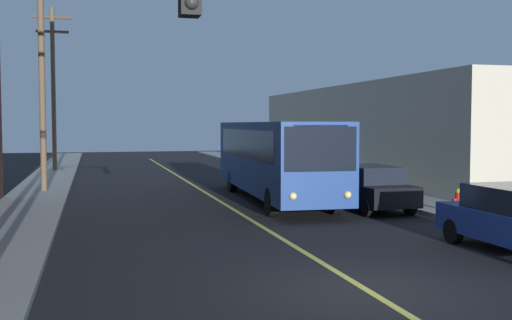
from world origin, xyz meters
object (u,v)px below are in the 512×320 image
utility_pole_far (53,82)px  fire_hydrant (459,200)px  parked_car_black (369,187)px  utility_pole_mid (41,50)px  parked_car_white (330,177)px  city_bus (274,156)px  traffic_signal_left_corner (58,44)px

utility_pole_far → fire_hydrant: size_ratio=12.32×
parked_car_black → utility_pole_mid: (-11.81, 8.59, 5.56)m
utility_pole_mid → utility_pole_far: size_ratio=1.11×
fire_hydrant → parked_car_white: bearing=106.0°
utility_pole_far → utility_pole_mid: bearing=-88.9°
parked_car_white → utility_pole_mid: 13.89m
city_bus → utility_pole_mid: (-9.27, 5.05, 4.58)m
parked_car_white → fire_hydrant: size_ratio=5.30×
utility_pole_far → fire_hydrant: bearing=-58.9°
parked_car_white → parked_car_black: bearing=-92.4°
utility_pole_mid → utility_pole_far: utility_pole_mid is taller
parked_car_black → traffic_signal_left_corner: bearing=-133.4°
utility_pole_mid → fire_hydrant: size_ratio=13.63×
utility_pole_far → traffic_signal_left_corner: 31.86m
parked_car_black → parked_car_white: same height
city_bus → traffic_signal_left_corner: (-7.61, -14.26, 2.49)m
traffic_signal_left_corner → fire_hydrant: (12.26, 8.30, -3.72)m
parked_car_black → fire_hydrant: size_ratio=5.27×
parked_car_white → utility_pole_mid: size_ratio=0.39×
utility_pole_far → fire_hydrant: (14.16, -23.47, -5.25)m
parked_car_black → utility_pole_mid: size_ratio=0.39×
city_bus → fire_hydrant: size_ratio=14.58×
parked_car_white → utility_pole_far: (-12.23, 16.74, 4.99)m
city_bus → utility_pole_mid: bearing=151.4°
utility_pole_far → traffic_signal_left_corner: size_ratio=1.72×
city_bus → parked_car_black: (2.53, -3.53, -0.98)m
utility_pole_mid → utility_pole_far: bearing=91.1°
traffic_signal_left_corner → fire_hydrant: bearing=34.1°
parked_car_black → traffic_signal_left_corner: size_ratio=0.74×
utility_pole_mid → parked_car_white: bearing=-19.7°
utility_pole_mid → fire_hydrant: bearing=-38.3°
parked_car_black → traffic_signal_left_corner: 15.16m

